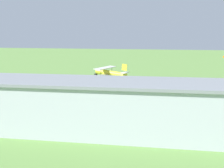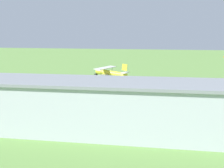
# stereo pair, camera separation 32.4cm
# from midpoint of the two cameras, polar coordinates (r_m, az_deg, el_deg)

# --- Properties ---
(ground_plane) EXTENTS (400.00, 400.00, 0.00)m
(ground_plane) POSITION_cam_midpoint_polar(r_m,az_deg,el_deg) (76.24, 6.47, -0.87)
(ground_plane) COLOR #608C42
(hangar) EXTENTS (36.92, 12.77, 6.41)m
(hangar) POSITION_cam_midpoint_polar(r_m,az_deg,el_deg) (42.82, -2.51, -3.63)
(hangar) COLOR #B7BCC6
(hangar) RESTS_ON ground_plane
(biplane) EXTENTS (7.75, 8.06, 3.76)m
(biplane) POSITION_cam_midpoint_polar(r_m,az_deg,el_deg) (69.89, -0.19, 1.85)
(biplane) COLOR yellow
(car_black) EXTENTS (2.23, 4.45, 1.64)m
(car_black) POSITION_cam_midpoint_polar(r_m,az_deg,el_deg) (62.76, -15.39, -2.31)
(car_black) COLOR black
(car_black) RESTS_ON ground_plane
(person_watching_takeoff) EXTENTS (0.39, 0.39, 1.56)m
(person_watching_takeoff) POSITION_cam_midpoint_polar(r_m,az_deg,el_deg) (58.22, 14.99, -3.18)
(person_watching_takeoff) COLOR navy
(person_watching_takeoff) RESTS_ON ground_plane
(person_beside_truck) EXTENTS (0.47, 0.47, 1.62)m
(person_beside_truck) POSITION_cam_midpoint_polar(r_m,az_deg,el_deg) (66.10, -13.50, -1.75)
(person_beside_truck) COLOR #33723F
(person_beside_truck) RESTS_ON ground_plane
(person_walking_on_apron) EXTENTS (0.53, 0.53, 1.64)m
(person_walking_on_apron) POSITION_cam_midpoint_polar(r_m,az_deg,el_deg) (57.98, 13.07, -3.11)
(person_walking_on_apron) COLOR navy
(person_walking_on_apron) RESTS_ON ground_plane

